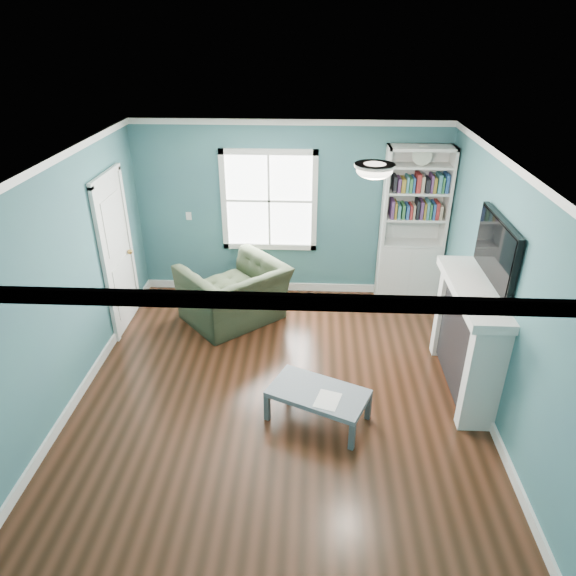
{
  "coord_description": "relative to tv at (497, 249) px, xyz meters",
  "views": [
    {
      "loc": [
        0.33,
        -4.66,
        3.78
      ],
      "look_at": [
        0.08,
        0.4,
        1.13
      ],
      "focal_mm": 32.0,
      "sensor_mm": 36.0,
      "label": 1
    }
  ],
  "objects": [
    {
      "name": "recliner",
      "position": [
        -2.93,
        1.35,
        -1.17
      ],
      "size": [
        1.51,
        1.47,
        1.12
      ],
      "primitive_type": "imported",
      "rotation": [
        0.0,
        0.0,
        -2.41
      ],
      "color": "#232B1B",
      "rests_on": "ground"
    },
    {
      "name": "coffee_table",
      "position": [
        -1.76,
        -0.64,
        -1.41
      ],
      "size": [
        1.14,
        0.91,
        0.37
      ],
      "rotation": [
        0.0,
        0.0,
        -0.42
      ],
      "color": "#475055",
      "rests_on": "ground"
    },
    {
      "name": "trim",
      "position": [
        -2.2,
        -0.2,
        -0.49
      ],
      "size": [
        4.5,
        5.0,
        2.6
      ],
      "color": "white",
      "rests_on": "ground"
    },
    {
      "name": "ceiling_fixture",
      "position": [
        -1.3,
        -0.1,
        0.82
      ],
      "size": [
        0.38,
        0.38,
        0.15
      ],
      "color": "white",
      "rests_on": "room_walls"
    },
    {
      "name": "door",
      "position": [
        -4.42,
        1.2,
        -0.65
      ],
      "size": [
        0.12,
        0.98,
        2.17
      ],
      "color": "silver",
      "rests_on": "ground"
    },
    {
      "name": "room_walls",
      "position": [
        -2.2,
        -0.2,
        -0.14
      ],
      "size": [
        5.0,
        5.0,
        5.0
      ],
      "color": "#3F7C7A",
      "rests_on": "ground"
    },
    {
      "name": "fireplace",
      "position": [
        -0.12,
        0.0,
        -1.09
      ],
      "size": [
        0.44,
        1.58,
        1.3
      ],
      "color": "black",
      "rests_on": "ground"
    },
    {
      "name": "window",
      "position": [
        -2.5,
        2.29,
        -0.27
      ],
      "size": [
        1.4,
        0.06,
        1.5
      ],
      "color": "white",
      "rests_on": "room_walls"
    },
    {
      "name": "bookshelf",
      "position": [
        -0.43,
        2.1,
        -0.8
      ],
      "size": [
        0.9,
        0.35,
        2.31
      ],
      "color": "silver",
      "rests_on": "ground"
    },
    {
      "name": "floor",
      "position": [
        -2.2,
        -0.2,
        -1.72
      ],
      "size": [
        5.0,
        5.0,
        0.0
      ],
      "primitive_type": "plane",
      "color": "black",
      "rests_on": "ground"
    },
    {
      "name": "paper_sheet",
      "position": [
        -1.67,
        -0.78,
        -1.36
      ],
      "size": [
        0.31,
        0.35,
        0.0
      ],
      "primitive_type": "cube",
      "rotation": [
        0.0,
        0.0,
        -0.3
      ],
      "color": "white",
      "rests_on": "coffee_table"
    },
    {
      "name": "light_switch",
      "position": [
        -3.7,
        2.28,
        -0.52
      ],
      "size": [
        0.08,
        0.01,
        0.12
      ],
      "primitive_type": "cube",
      "color": "white",
      "rests_on": "room_walls"
    },
    {
      "name": "tv",
      "position": [
        0.0,
        0.0,
        0.0
      ],
      "size": [
        0.06,
        1.1,
        0.65
      ],
      "primitive_type": "cube",
      "color": "black",
      "rests_on": "fireplace"
    }
  ]
}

